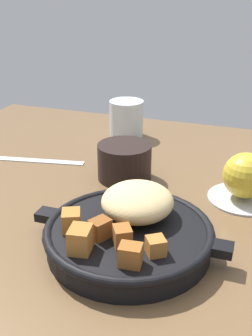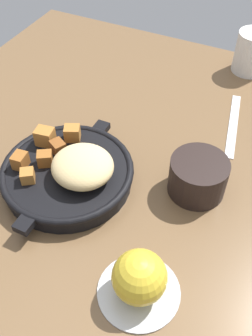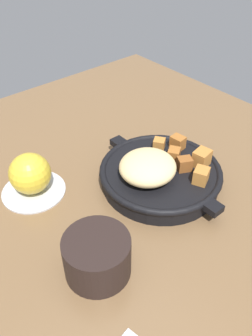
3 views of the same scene
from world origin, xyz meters
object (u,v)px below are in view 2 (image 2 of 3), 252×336
(coffee_mug_dark, at_px, (198,177))
(ceramic_mug_white, at_px, (252,52))
(cast_iron_skillet, at_px, (69,172))
(butter_knife, at_px, (233,124))
(red_apple, at_px, (139,277))

(coffee_mug_dark, xyz_separation_m, ceramic_mug_white, (-0.38, -0.01, 0.01))
(cast_iron_skillet, xyz_separation_m, butter_knife, (-0.26, 0.20, -0.02))
(butter_knife, distance_m, coffee_mug_dark, 0.19)
(cast_iron_skillet, height_order, red_apple, red_apple)
(cast_iron_skillet, bearing_deg, butter_knife, 141.65)
(butter_knife, distance_m, ceramic_mug_white, 0.20)
(cast_iron_skillet, height_order, butter_knife, cast_iron_skillet)
(cast_iron_skillet, xyz_separation_m, coffee_mug_dark, (-0.07, 0.19, 0.01))
(butter_knife, height_order, ceramic_mug_white, ceramic_mug_white)
(coffee_mug_dark, bearing_deg, ceramic_mug_white, -178.91)
(butter_knife, relative_size, ceramic_mug_white, 2.10)
(butter_knife, bearing_deg, red_apple, -13.99)
(cast_iron_skillet, xyz_separation_m, ceramic_mug_white, (-0.46, 0.18, 0.02))
(butter_knife, xyz_separation_m, coffee_mug_dark, (0.18, -0.01, 0.03))
(butter_knife, relative_size, coffee_mug_dark, 2.03)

